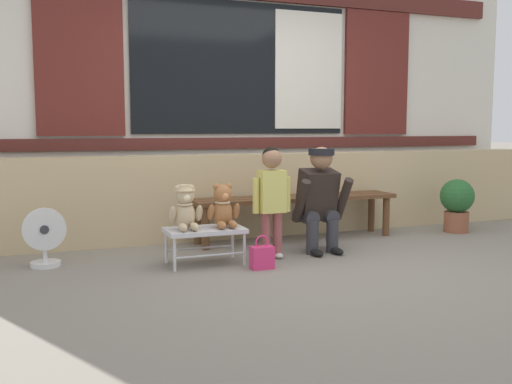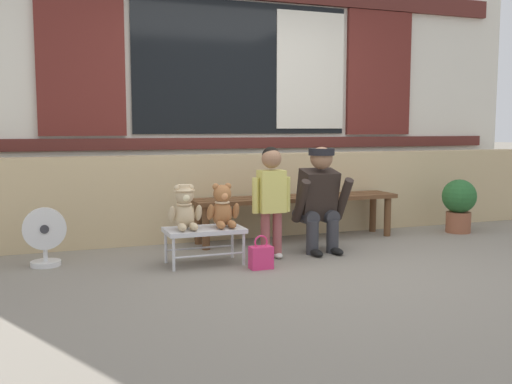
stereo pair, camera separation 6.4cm
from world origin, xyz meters
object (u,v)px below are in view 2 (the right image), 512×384
Objects in this scene: wooden_bench_long at (296,203)px; teddy_bear_plain at (223,207)px; adult_crouching at (320,199)px; child_standing at (271,190)px; potted_plant at (459,203)px; teddy_bear_with_hat at (185,208)px; handbag_on_ground at (261,257)px; small_display_bench at (204,232)px; floor_fan at (45,237)px.

wooden_bench_long is 5.78× the size of teddy_bear_plain.
adult_crouching is at bearing 6.11° from teddy_bear_plain.
child_standing is 1.68× the size of potted_plant.
adult_crouching reaches higher than teddy_bear_plain.
handbag_on_ground is (0.54, -0.32, -0.38)m from teddy_bear_with_hat.
teddy_bear_plain is 0.64× the size of potted_plant.
teddy_bear_with_hat is 0.38× the size of adult_crouching.
floor_fan is (-1.23, 0.38, -0.03)m from small_display_bench.
potted_plant reaches higher than handbag_on_ground.
child_standing is (-0.54, -0.68, 0.22)m from wooden_bench_long.
small_display_bench is 0.67× the size of child_standing.
wooden_bench_long is at bearing 86.87° from adult_crouching.
adult_crouching reaches higher than floor_fan.
small_display_bench is at bearing -179.49° from teddy_bear_plain.
small_display_bench is 1.76× the size of teddy_bear_plain.
wooden_bench_long is 3.68× the size of potted_plant.
small_display_bench is (-1.13, -0.68, -0.11)m from wooden_bench_long.
potted_plant is at bearing -7.14° from wooden_bench_long.
child_standing is 3.52× the size of handbag_on_ground.
adult_crouching is (1.10, 0.10, 0.21)m from small_display_bench.
potted_plant is 1.19× the size of floor_fan.
wooden_bench_long is at bearing 34.81° from teddy_bear_plain.
floor_fan is at bearing 156.78° from handbag_on_ground.
small_display_bench is 1.76× the size of teddy_bear_with_hat.
adult_crouching reaches higher than potted_plant.
teddy_bear_with_hat is at bearing -175.46° from adult_crouching.
teddy_bear_with_hat is 0.32m from teddy_bear_plain.
potted_plant is at bearing 8.29° from teddy_bear_with_hat.
potted_plant is (3.10, 0.45, -0.15)m from teddy_bear_with_hat.
handbag_on_ground is at bearing -163.30° from potted_plant.
child_standing is at bearing 0.00° from teddy_bear_with_hat.
potted_plant is (2.94, 0.45, 0.06)m from small_display_bench.
wooden_bench_long reaches higher than handbag_on_ground.
child_standing reaches higher than small_display_bench.
teddy_bear_with_hat is at bearing -19.28° from floor_fan.
potted_plant reaches higher than small_display_bench.
floor_fan is (-2.36, -0.30, -0.13)m from wooden_bench_long.
potted_plant is at bearing 16.70° from handbag_on_ground.
handbag_on_ground is at bearing -30.37° from teddy_bear_with_hat.
teddy_bear_plain is at bearing -173.89° from adult_crouching.
small_display_bench is 0.52m from handbag_on_ground.
teddy_bear_with_hat is 3.13m from potted_plant.
floor_fan reaches higher than handbag_on_ground.
adult_crouching is (-0.03, -0.58, 0.11)m from wooden_bench_long.
handbag_on_ground is 2.68m from potted_plant.
teddy_bear_with_hat is (-0.16, 0.00, 0.21)m from small_display_bench.
teddy_bear_plain is 0.38× the size of child_standing.
teddy_bear_plain reaches higher than handbag_on_ground.
child_standing reaches higher than floor_fan.
wooden_bench_long is 2.19× the size of child_standing.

